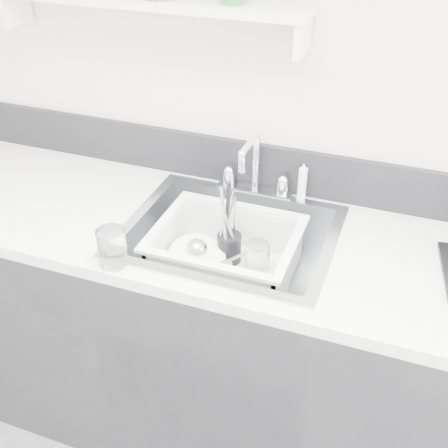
% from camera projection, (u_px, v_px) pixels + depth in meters
% --- Properties ---
extents(room_shell, '(3.50, 3.00, 2.60)m').
position_uv_depth(room_shell, '(3.00, 61.00, 0.66)').
color(room_shell, silver).
rests_on(room_shell, ground).
extents(counter_run, '(3.20, 0.62, 0.92)m').
position_uv_depth(counter_run, '(229.00, 340.00, 1.97)').
color(counter_run, black).
rests_on(counter_run, ground).
extents(backsplash, '(3.20, 0.02, 0.16)m').
position_uv_depth(backsplash, '(260.00, 166.00, 1.90)').
color(backsplash, black).
rests_on(backsplash, counter_run).
extents(sink, '(0.64, 0.52, 0.20)m').
position_uv_depth(sink, '(230.00, 255.00, 1.76)').
color(sink, silver).
rests_on(sink, counter_run).
extents(faucet, '(0.26, 0.18, 0.23)m').
position_uv_depth(faucet, '(255.00, 178.00, 1.87)').
color(faucet, silver).
rests_on(faucet, counter_run).
extents(side_sprayer, '(0.03, 0.03, 0.14)m').
position_uv_depth(side_sprayer, '(302.00, 182.00, 1.83)').
color(side_sprayer, white).
rests_on(side_sprayer, counter_run).
extents(wall_shelf, '(1.00, 0.16, 0.12)m').
position_uv_depth(wall_shelf, '(146.00, 4.00, 1.67)').
color(wall_shelf, silver).
rests_on(wall_shelf, room_shell).
extents(wash_tub, '(0.46, 0.39, 0.17)m').
position_uv_depth(wash_tub, '(226.00, 254.00, 1.76)').
color(wash_tub, white).
rests_on(wash_tub, sink).
extents(plate_stack, '(0.23, 0.22, 0.09)m').
position_uv_depth(plate_stack, '(200.00, 266.00, 1.78)').
color(plate_stack, white).
rests_on(plate_stack, wash_tub).
extents(utensil_cup, '(0.08, 0.08, 0.27)m').
position_uv_depth(utensil_cup, '(229.00, 245.00, 1.82)').
color(utensil_cup, black).
rests_on(utensil_cup, wash_tub).
extents(ladle, '(0.31, 0.20, 0.08)m').
position_uv_depth(ladle, '(213.00, 264.00, 1.76)').
color(ladle, silver).
rests_on(ladle, wash_tub).
extents(tumbler_in_tub, '(0.09, 0.09, 0.11)m').
position_uv_depth(tumbler_in_tub, '(257.00, 259.00, 1.76)').
color(tumbler_in_tub, white).
rests_on(tumbler_in_tub, wash_tub).
extents(tumbler_counter, '(0.08, 0.08, 0.11)m').
position_uv_depth(tumbler_counter, '(112.00, 247.00, 1.55)').
color(tumbler_counter, white).
rests_on(tumbler_counter, counter_run).
extents(bowl_small, '(0.15, 0.15, 0.04)m').
position_uv_depth(bowl_small, '(248.00, 288.00, 1.70)').
color(bowl_small, white).
rests_on(bowl_small, wash_tub).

